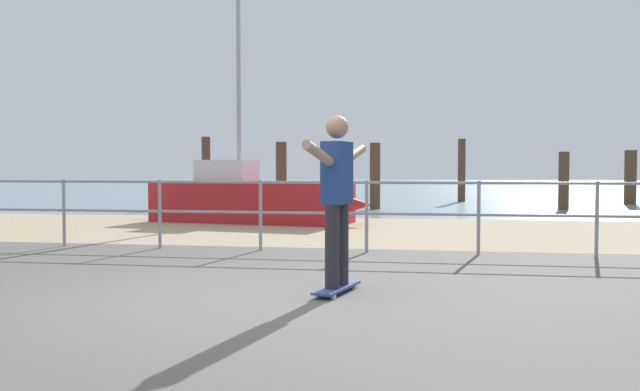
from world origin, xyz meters
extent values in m
cube|color=#605B56|center=(0.00, -1.00, 0.00)|extent=(24.00, 10.00, 0.04)
cube|color=tan|center=(0.00, 7.00, 0.00)|extent=(24.00, 6.00, 0.04)
cube|color=#75939E|center=(0.00, 35.00, 0.00)|extent=(72.00, 50.00, 0.04)
cylinder|color=gray|center=(-3.85, 3.60, 0.53)|extent=(0.05, 0.05, 1.05)
cylinder|color=gray|center=(-2.29, 3.60, 0.53)|extent=(0.05, 0.05, 1.05)
cylinder|color=gray|center=(-0.73, 3.60, 0.53)|extent=(0.05, 0.05, 1.05)
cylinder|color=gray|center=(0.83, 3.60, 0.53)|extent=(0.05, 0.05, 1.05)
cylinder|color=gray|center=(2.38, 3.60, 0.53)|extent=(0.05, 0.05, 1.05)
cylinder|color=gray|center=(3.94, 3.60, 0.53)|extent=(0.05, 0.05, 1.05)
cylinder|color=gray|center=(-1.51, 3.60, 1.02)|extent=(14.02, 0.04, 0.04)
cylinder|color=gray|center=(-1.51, 3.60, 0.58)|extent=(14.02, 0.04, 0.04)
cube|color=#B21E23|center=(-2.20, 8.47, 0.45)|extent=(4.57, 2.10, 0.90)
cone|color=#B21E23|center=(-0.03, 8.11, 0.45)|extent=(1.21, 0.94, 0.77)
cylinder|color=#9EA0A5|center=(-2.49, 8.52, 2.96)|extent=(0.10, 0.10, 4.12)
cube|color=silver|center=(-2.79, 8.57, 1.15)|extent=(1.33, 1.09, 0.50)
cube|color=#334C8C|center=(0.83, 0.49, 0.07)|extent=(0.39, 0.82, 0.02)
cylinder|color=silver|center=(0.84, 0.20, 0.03)|extent=(0.04, 0.07, 0.06)
cylinder|color=silver|center=(0.69, 0.24, 0.03)|extent=(0.04, 0.07, 0.06)
cylinder|color=silver|center=(0.98, 0.74, 0.03)|extent=(0.04, 0.07, 0.06)
cylinder|color=silver|center=(0.82, 0.78, 0.03)|extent=(0.04, 0.07, 0.06)
cylinder|color=#26262B|center=(0.80, 0.37, 0.48)|extent=(0.14, 0.14, 0.80)
cylinder|color=#26262B|center=(0.86, 0.61, 0.48)|extent=(0.14, 0.14, 0.80)
cube|color=navy|center=(0.83, 0.49, 1.18)|extent=(0.28, 0.40, 0.60)
sphere|color=#9E755B|center=(0.83, 0.49, 1.62)|extent=(0.22, 0.22, 0.22)
cylinder|color=#9E755B|center=(0.72, 0.06, 1.36)|extent=(0.22, 0.56, 0.23)
cylinder|color=#9E755B|center=(0.94, 0.92, 1.36)|extent=(0.22, 0.56, 0.23)
cylinder|color=#513826|center=(-5.25, 14.28, 1.10)|extent=(0.28, 0.28, 2.19)
cylinder|color=#513826|center=(-2.57, 13.10, 0.99)|extent=(0.31, 0.31, 1.97)
cylinder|color=#513826|center=(0.12, 13.58, 0.97)|extent=(0.31, 0.31, 1.95)
cylinder|color=#513826|center=(2.81, 18.37, 1.12)|extent=(0.27, 0.27, 2.24)
cylinder|color=#513826|center=(5.50, 14.18, 0.84)|extent=(0.30, 0.30, 1.68)
cylinder|color=#513826|center=(8.18, 17.37, 0.90)|extent=(0.38, 0.38, 1.79)
camera|label=1|loc=(1.72, -5.87, 1.24)|focal=37.52mm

